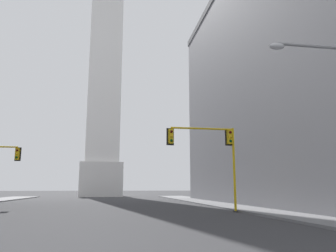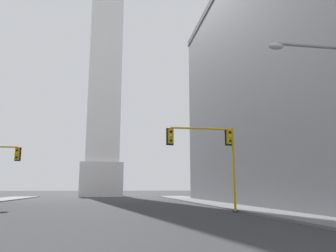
# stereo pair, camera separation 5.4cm
# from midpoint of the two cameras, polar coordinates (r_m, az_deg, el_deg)

# --- Properties ---
(sidewalk_right) EXTENTS (5.00, 84.80, 0.15)m
(sidewalk_right) POSITION_cam_midpoint_polar(r_m,az_deg,el_deg) (28.57, 15.74, -13.80)
(sidewalk_right) COLOR slate
(sidewalk_right) RESTS_ON ground_plane
(obelisk) EXTENTS (8.61, 8.61, 81.22)m
(obelisk) POSITION_cam_midpoint_polar(r_m,az_deg,el_deg) (80.22, -10.49, 17.06)
(obelisk) COLOR silver
(obelisk) RESTS_ON ground_plane
(traffic_light_mid_right) EXTENTS (5.46, 0.52, 6.42)m
(traffic_light_mid_right) POSITION_cam_midpoint_polar(r_m,az_deg,el_deg) (25.45, 7.61, -3.63)
(traffic_light_mid_right) COLOR yellow
(traffic_light_mid_right) RESTS_ON ground_plane
(street_lamp) EXTENTS (3.26, 0.36, 7.75)m
(street_lamp) POSITION_cam_midpoint_polar(r_m,az_deg,el_deg) (14.79, 26.82, 2.19)
(street_lamp) COLOR gray
(street_lamp) RESTS_ON ground_plane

